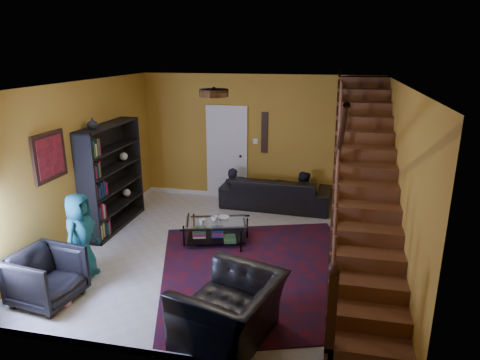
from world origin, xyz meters
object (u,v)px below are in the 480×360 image
object	(u,v)px
sofa	(276,192)
armchair_right	(230,311)
coffee_table	(216,231)
bookshelf	(113,179)
armchair_left	(47,277)

from	to	relation	value
sofa	armchair_right	world-z (taller)	armchair_right
sofa	coffee_table	bearing A→B (deg)	71.96
bookshelf	sofa	bearing A→B (deg)	30.43
armchair_right	armchair_left	bearing A→B (deg)	-79.40
bookshelf	coffee_table	world-z (taller)	bookshelf
bookshelf	sofa	xyz separation A→B (m)	(2.89, 1.70, -0.62)
coffee_table	armchair_right	bearing A→B (deg)	-71.41
bookshelf	sofa	distance (m)	3.41
bookshelf	coffee_table	xyz separation A→B (m)	(2.11, -0.34, -0.73)
bookshelf	coffee_table	distance (m)	2.26
armchair_right	coffee_table	xyz separation A→B (m)	(-0.84, 2.51, -0.16)
armchair_left	coffee_table	distance (m)	2.85
sofa	bookshelf	bearing A→B (deg)	33.50
armchair_left	armchair_right	world-z (taller)	armchair_right
sofa	coffee_table	distance (m)	2.19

